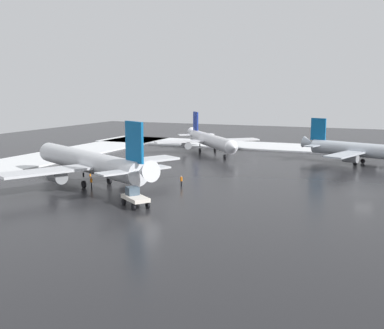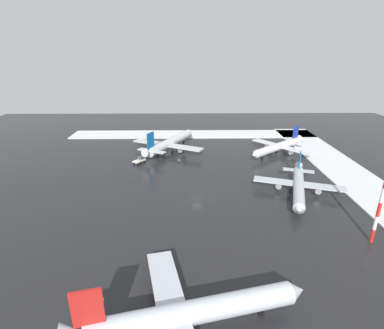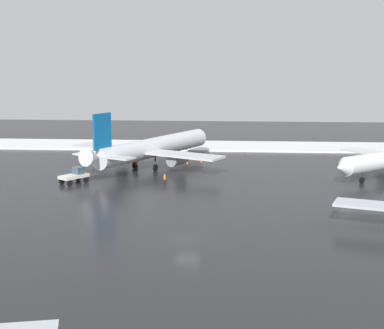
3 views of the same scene
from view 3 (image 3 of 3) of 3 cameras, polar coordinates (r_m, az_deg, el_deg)
name	(u,v)px [view 3 (image 3 of 3)]	position (r m, az deg, el deg)	size (l,w,h in m)	color
ground_plane	(188,238)	(64.82, -0.42, -7.16)	(240.00, 240.00, 0.00)	#232326
snow_bank_right	(212,146)	(130.15, 1.94, 1.82)	(14.00, 116.00, 0.36)	white
airplane_foreground_jet	(152,148)	(105.24, -3.91, 1.63)	(33.70, 28.73, 10.83)	silver
pushback_tug	(75,175)	(94.06, -11.27, -1.02)	(5.01, 4.48, 2.50)	silver
ground_crew_beside_wing	(137,164)	(104.15, -5.39, 0.06)	(0.36, 0.36, 1.71)	black
ground_crew_mid_apron	(165,179)	(91.13, -2.66, -1.39)	(0.36, 0.36, 1.71)	black
traffic_cone_near_nose	(187,162)	(109.28, -0.47, 0.22)	(0.36, 0.36, 0.55)	orange
traffic_cone_mid_line	(201,161)	(110.73, 0.91, 0.36)	(0.36, 0.36, 0.55)	orange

